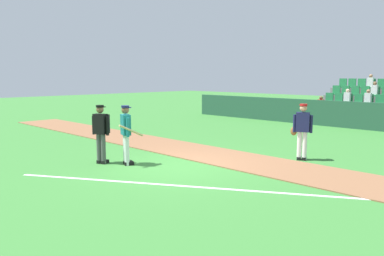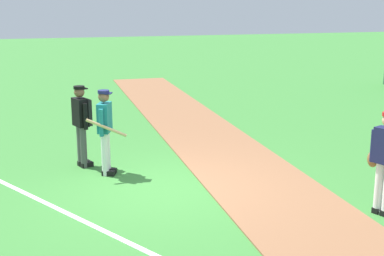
# 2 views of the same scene
# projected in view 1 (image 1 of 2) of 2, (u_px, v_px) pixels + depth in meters

# --- Properties ---
(ground_plane) EXTENTS (80.00, 80.00, 0.00)m
(ground_plane) POSITION_uv_depth(u_px,v_px,m) (178.00, 166.00, 11.23)
(ground_plane) COLOR #387A33
(infield_dirt_path) EXTENTS (28.00, 2.22, 0.03)m
(infield_dirt_path) POSITION_uv_depth(u_px,v_px,m) (220.00, 156.00, 12.53)
(infield_dirt_path) COLOR brown
(infield_dirt_path) RESTS_ON ground
(foul_line_chalk) EXTENTS (10.34, 6.26, 0.01)m
(foul_line_chalk) POSITION_uv_depth(u_px,v_px,m) (251.00, 191.00, 8.78)
(foul_line_chalk) COLOR white
(foul_line_chalk) RESTS_ON ground
(dugout_fence) EXTENTS (20.00, 0.16, 1.34)m
(dugout_fence) POSITION_uv_depth(u_px,v_px,m) (347.00, 115.00, 19.28)
(dugout_fence) COLOR #234C38
(dugout_fence) RESTS_ON ground
(stadium_bleachers) EXTENTS (5.00, 3.80, 2.70)m
(stadium_bleachers) POSITION_uv_depth(u_px,v_px,m) (365.00, 110.00, 20.88)
(stadium_bleachers) COLOR slate
(stadium_bleachers) RESTS_ON ground
(batter_teal_jersey) EXTENTS (0.60, 0.80, 1.76)m
(batter_teal_jersey) POSITION_uv_depth(u_px,v_px,m) (126.00, 133.00, 11.25)
(batter_teal_jersey) COLOR white
(batter_teal_jersey) RESTS_ON ground
(umpire_home_plate) EXTENTS (0.56, 0.41, 1.76)m
(umpire_home_plate) POSITION_uv_depth(u_px,v_px,m) (101.00, 131.00, 11.42)
(umpire_home_plate) COLOR #4C4C4C
(umpire_home_plate) RESTS_ON ground
(runner_navy_jersey) EXTENTS (0.66, 0.41, 1.76)m
(runner_navy_jersey) POSITION_uv_depth(u_px,v_px,m) (302.00, 130.00, 11.89)
(runner_navy_jersey) COLOR white
(runner_navy_jersey) RESTS_ON ground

